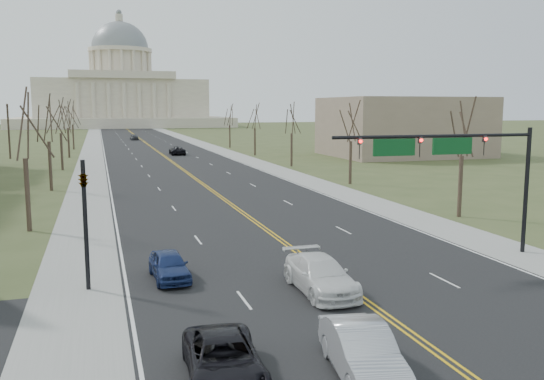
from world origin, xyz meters
TOP-DOWN VIEW (x-y plane):
  - road at (0.00, 110.00)m, footprint 20.00×380.00m
  - cross_road at (0.00, 6.00)m, footprint 120.00×14.00m
  - sidewalk_left at (-12.00, 110.00)m, footprint 4.00×380.00m
  - sidewalk_right at (12.00, 110.00)m, footprint 4.00×380.00m
  - center_line at (0.00, 110.00)m, footprint 0.42×380.00m
  - edge_line_left at (-9.80, 110.00)m, footprint 0.15×380.00m
  - edge_line_right at (9.80, 110.00)m, footprint 0.15×380.00m
  - capitol at (0.00, 249.91)m, footprint 90.00×60.00m
  - signal_mast at (7.45, 13.50)m, footprint 12.12×0.44m
  - signal_left at (-11.50, 13.50)m, footprint 0.32×0.36m
  - tree_r_0 at (15.50, 24.00)m, footprint 3.74×3.74m
  - tree_l_0 at (-15.50, 28.00)m, footprint 3.96×3.96m
  - tree_r_1 at (15.50, 44.00)m, footprint 3.74×3.74m
  - tree_l_1 at (-15.50, 48.00)m, footprint 3.96×3.96m
  - tree_r_2 at (15.50, 64.00)m, footprint 3.74×3.74m
  - tree_l_2 at (-15.50, 68.00)m, footprint 3.96×3.96m
  - tree_r_3 at (15.50, 84.00)m, footprint 3.74×3.74m
  - tree_l_3 at (-15.50, 88.00)m, footprint 3.96×3.96m
  - tree_r_4 at (15.50, 104.00)m, footprint 3.74×3.74m
  - tree_l_4 at (-15.50, 108.00)m, footprint 3.96×3.96m
  - bldg_right_mass at (40.00, 76.00)m, footprint 25.00×20.00m
  - car_sb_inner_lead at (-3.22, 2.00)m, footprint 2.36×5.06m
  - car_sb_outer_lead at (-7.41, 2.93)m, footprint 2.61×5.05m
  - car_sb_inner_second at (-1.40, 10.13)m, footprint 2.24×5.44m
  - car_sb_outer_second at (-7.74, 14.06)m, footprint 1.86×4.17m
  - car_far_nb at (2.55, 88.86)m, footprint 2.47×5.34m
  - car_far_sb at (-1.85, 138.76)m, footprint 2.14×4.72m

SIDE VIEW (x-z plane):
  - road at x=0.00m, z-range 0.00..0.01m
  - cross_road at x=0.00m, z-range 0.00..0.01m
  - sidewalk_left at x=-12.00m, z-range 0.00..0.03m
  - sidewalk_right at x=12.00m, z-range 0.00..0.03m
  - center_line at x=0.00m, z-range 0.01..0.02m
  - edge_line_left at x=-9.80m, z-range 0.01..0.02m
  - edge_line_right at x=9.80m, z-range 0.01..0.02m
  - car_sb_outer_lead at x=-7.41m, z-range 0.01..1.37m
  - car_sb_outer_second at x=-7.74m, z-range 0.01..1.40m
  - car_far_nb at x=2.55m, z-range 0.01..1.50m
  - car_far_sb at x=-1.85m, z-range 0.01..1.58m
  - car_sb_inner_second at x=-1.40m, z-range 0.01..1.59m
  - car_sb_inner_lead at x=-3.22m, z-range 0.01..1.62m
  - signal_left at x=-11.50m, z-range 0.71..6.71m
  - bldg_right_mass at x=40.00m, z-range 0.00..10.00m
  - signal_mast at x=7.45m, z-range 2.16..9.36m
  - tree_r_0 at x=15.50m, z-range 2.30..10.80m
  - tree_r_1 at x=15.50m, z-range 2.30..10.80m
  - tree_r_2 at x=15.50m, z-range 2.30..10.80m
  - tree_r_3 at x=15.50m, z-range 2.30..10.80m
  - tree_r_4 at x=15.50m, z-range 2.30..10.80m
  - tree_l_0 at x=-15.50m, z-range 2.44..11.44m
  - tree_l_1 at x=-15.50m, z-range 2.44..11.44m
  - tree_l_2 at x=-15.50m, z-range 2.44..11.44m
  - tree_l_3 at x=-15.50m, z-range 2.44..11.44m
  - tree_l_4 at x=-15.50m, z-range 2.44..11.44m
  - capitol at x=0.00m, z-range -10.80..39.20m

